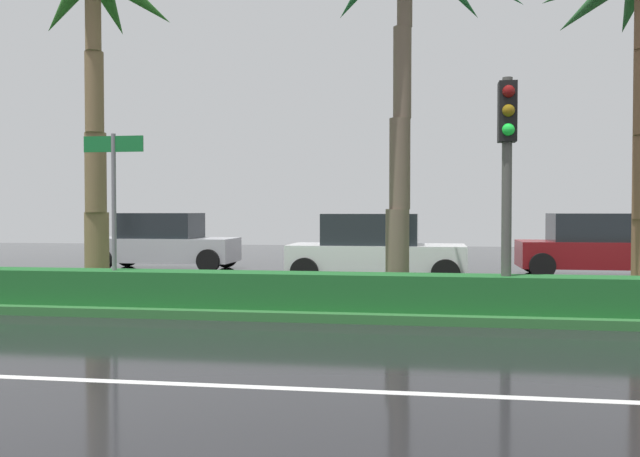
# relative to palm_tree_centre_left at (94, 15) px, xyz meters

# --- Properties ---
(ground_plane) EXTENTS (90.00, 42.00, 0.10)m
(ground_plane) POSITION_rel_palm_tree_centre_left_xyz_m (3.00, 0.81, -5.77)
(ground_plane) COLOR black
(near_lane_divider_stripe) EXTENTS (81.00, 0.14, 0.01)m
(near_lane_divider_stripe) POSITION_rel_palm_tree_centre_left_xyz_m (3.00, -6.19, -5.72)
(near_lane_divider_stripe) COLOR white
(near_lane_divider_stripe) RESTS_ON ground_plane
(median_strip) EXTENTS (85.50, 4.00, 0.15)m
(median_strip) POSITION_rel_palm_tree_centre_left_xyz_m (3.00, -0.19, -5.64)
(median_strip) COLOR #2D6B33
(median_strip) RESTS_ON ground_plane
(median_hedge) EXTENTS (76.50, 0.70, 0.60)m
(median_hedge) POSITION_rel_palm_tree_centre_left_xyz_m (3.00, -1.59, -5.27)
(median_hedge) COLOR #1E6028
(median_hedge) RESTS_ON median_strip
(palm_tree_centre_left) EXTENTS (3.77, 3.73, 7.01)m
(palm_tree_centre_left) POSITION_rel_palm_tree_centre_left_xyz_m (0.00, 0.00, 0.00)
(palm_tree_centre_left) COLOR brown
(palm_tree_centre_left) RESTS_ON median_strip
(traffic_signal_median_right) EXTENTS (0.28, 0.43, 3.78)m
(traffic_signal_median_right) POSITION_rel_palm_tree_centre_left_xyz_m (7.86, -1.65, -2.97)
(traffic_signal_median_right) COLOR #4C4C47
(traffic_signal_median_right) RESTS_ON median_strip
(street_name_sign) EXTENTS (1.10, 0.08, 3.00)m
(street_name_sign) POSITION_rel_palm_tree_centre_left_xyz_m (1.16, -1.61, -3.64)
(street_name_sign) COLOR slate
(street_name_sign) RESTS_ON median_strip
(car_in_traffic_second) EXTENTS (4.30, 2.02, 1.72)m
(car_in_traffic_second) POSITION_rel_palm_tree_centre_left_xyz_m (-1.34, 6.99, -4.89)
(car_in_traffic_second) COLOR silver
(car_in_traffic_second) RESTS_ON ground_plane
(car_in_traffic_third) EXTENTS (4.30, 2.02, 1.72)m
(car_in_traffic_third) POSITION_rel_palm_tree_centre_left_xyz_m (5.33, 3.94, -4.89)
(car_in_traffic_third) COLOR white
(car_in_traffic_third) RESTS_ON ground_plane
(car_in_traffic_fourth) EXTENTS (4.30, 2.02, 1.72)m
(car_in_traffic_fourth) POSITION_rel_palm_tree_centre_left_xyz_m (11.22, 6.68, -4.89)
(car_in_traffic_fourth) COLOR maroon
(car_in_traffic_fourth) RESTS_ON ground_plane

